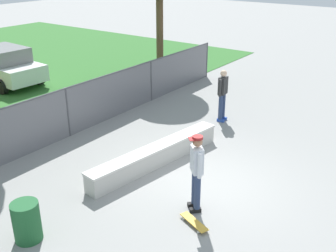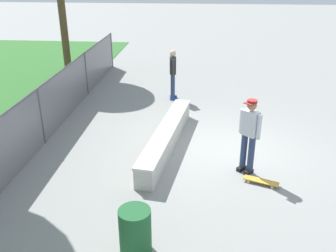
% 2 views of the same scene
% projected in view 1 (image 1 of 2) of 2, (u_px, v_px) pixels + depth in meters
% --- Properties ---
extents(ground_plane, '(80.00, 80.00, 0.00)m').
position_uv_depth(ground_plane, '(207.00, 185.00, 10.30)').
color(ground_plane, gray).
extents(concrete_ledge, '(4.59, 1.12, 0.57)m').
position_uv_depth(concrete_ledge, '(157.00, 155.00, 11.17)').
color(concrete_ledge, '#B7B5AD').
rests_on(concrete_ledge, ground).
extents(skateboarder, '(0.45, 0.46, 1.84)m').
position_uv_depth(skateboarder, '(197.00, 170.00, 8.91)').
color(skateboarder, black).
rests_on(skateboarder, ground).
extents(skateboard, '(0.47, 0.82, 0.09)m').
position_uv_depth(skateboard, '(194.00, 222.00, 8.74)').
color(skateboard, gold).
rests_on(skateboard, ground).
extents(chainlink_fence, '(17.05, 0.07, 1.62)m').
position_uv_depth(chainlink_fence, '(68.00, 110.00, 12.71)').
color(chainlink_fence, '#4C4C51').
rests_on(chainlink_fence, ground).
extents(car_white, '(2.17, 4.28, 1.66)m').
position_uv_depth(car_white, '(3.00, 66.00, 17.98)').
color(car_white, silver).
rests_on(car_white, ground).
extents(bystander, '(0.60, 0.31, 1.82)m').
position_uv_depth(bystander, '(223.00, 93.00, 13.87)').
color(bystander, '#2647A5').
rests_on(bystander, ground).
extents(trash_bin, '(0.56, 0.56, 0.86)m').
position_uv_depth(trash_bin, '(27.00, 222.00, 8.17)').
color(trash_bin, '#1E592D').
rests_on(trash_bin, ground).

